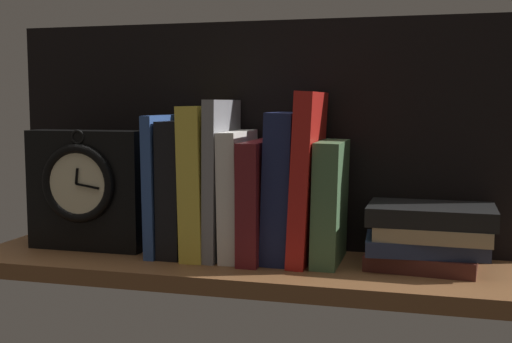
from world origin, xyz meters
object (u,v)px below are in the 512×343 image
book_blue_modern (164,184)px  book_black_skeptic (181,187)px  book_gray_chess (222,178)px  book_green_romantic (330,202)px  framed_clock (87,189)px  book_yellow_seinlanguage (204,181)px  book_maroon_dawkins (259,200)px  book_stack_side (428,235)px  book_navy_bierce (284,187)px  book_white_catcher (238,194)px  book_red_requiem (308,177)px

book_blue_modern → book_black_skeptic: bearing=0.0°
book_gray_chess → book_green_romantic: book_gray_chess is taller
book_green_romantic → framed_clock: 40.07cm
book_yellow_seinlanguage → book_maroon_dawkins: bearing=0.0°
book_stack_side → book_navy_bierce: bearing=-179.6°
book_stack_side → book_black_skeptic: bearing=-179.7°
book_green_romantic → book_black_skeptic: bearing=180.0°
book_white_catcher → book_navy_bierce: 7.40cm
book_maroon_dawkins → framed_clock: bearing=-177.5°
book_white_catcher → book_gray_chess: bearing=180.0°
framed_clock → book_blue_modern: bearing=5.5°
book_yellow_seinlanguage → framed_clock: book_yellow_seinlanguage is taller
book_blue_modern → book_navy_bierce: size_ratio=0.98×
book_blue_modern → book_red_requiem: book_red_requiem is taller
book_white_catcher → book_green_romantic: 14.46cm
book_blue_modern → book_red_requiem: (23.41, 0.00, 1.80)cm
book_gray_chess → book_maroon_dawkins: 6.79cm
book_yellow_seinlanguage → book_maroon_dawkins: size_ratio=1.29×
book_maroon_dawkins → book_red_requiem: book_red_requiem is taller
book_blue_modern → framed_clock: (-13.13, -1.26, -1.08)cm
book_maroon_dawkins → framed_clock: (-28.93, -1.26, 0.85)cm
book_yellow_seinlanguage → book_stack_side: 35.18cm
framed_clock → book_stack_side: framed_clock is taller
book_gray_chess → book_red_requiem: 13.65cm
book_yellow_seinlanguage → book_gray_chess: bearing=0.0°
book_red_requiem → book_stack_side: (17.87, 0.17, -7.98)cm
book_gray_chess → book_navy_bierce: size_ratio=1.09×
book_green_romantic → framed_clock: size_ratio=0.93×
book_maroon_dawkins → book_red_requiem: (7.61, 0.00, 3.73)cm
book_blue_modern → book_gray_chess: (9.77, 0.00, 1.20)cm
book_black_skeptic → book_gray_chess: (6.84, 0.00, 1.64)cm
book_blue_modern → book_gray_chess: book_gray_chess is taller
book_gray_chess → book_maroon_dawkins: bearing=0.0°
book_yellow_seinlanguage → book_gray_chess: size_ratio=0.96×
book_navy_bierce → book_red_requiem: (3.68, 0.00, 1.56)cm
book_stack_side → book_green_romantic: bearing=-179.3°
book_gray_chess → book_stack_side: bearing=0.3°
book_navy_bierce → book_red_requiem: bearing=0.0°
book_black_skeptic → book_navy_bierce: size_ratio=0.94×
book_white_catcher → book_red_requiem: (10.94, 0.00, 3.01)cm
book_stack_side → book_white_catcher: bearing=-179.7°
book_black_skeptic → book_red_requiem: 20.59cm
framed_clock → book_yellow_seinlanguage: bearing=3.6°
book_yellow_seinlanguage → book_navy_bierce: size_ratio=1.04×
book_navy_bierce → framed_clock: book_navy_bierce is taller
book_black_skeptic → book_gray_chess: bearing=0.0°
book_red_requiem → book_blue_modern: bearing=180.0°
book_maroon_dawkins → book_red_requiem: size_ratio=0.71×
book_yellow_seinlanguage → book_white_catcher: size_ratio=1.20×
book_blue_modern → book_stack_side: (41.28, 0.17, -6.17)cm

